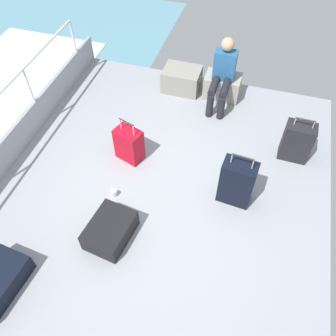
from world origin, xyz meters
TOP-DOWN VIEW (x-y plane):
  - ground_plane at (0.00, 0.00)m, footprint 4.40×5.20m
  - gunwale_port at (-2.17, 0.00)m, footprint 0.06×5.20m
  - cargo_crate_0 at (-0.30, 2.18)m, footprint 0.65×0.47m
  - cargo_crate_1 at (0.39, 2.18)m, footprint 0.62×0.39m
  - passenger_seated at (0.39, 2.00)m, footprint 0.34×0.66m
  - suitcase_0 at (0.96, 0.14)m, footprint 0.44×0.29m
  - suitcase_1 at (-0.59, 0.43)m, footprint 0.42×0.35m
  - suitcase_2 at (1.64, 1.12)m, footprint 0.40×0.27m
  - suitcase_4 at (-0.36, -0.84)m, footprint 0.54×0.66m
  - paper_cup at (-0.55, -0.27)m, footprint 0.08×0.08m

SIDE VIEW (x-z plane):
  - ground_plane at x=0.00m, z-range -0.06..0.00m
  - paper_cup at x=-0.55m, z-range 0.00..0.10m
  - suitcase_4 at x=-0.36m, z-range 0.00..0.27m
  - cargo_crate_0 at x=-0.30m, z-range 0.00..0.39m
  - cargo_crate_1 at x=0.39m, z-range 0.00..0.39m
  - gunwale_port at x=-2.17m, z-range 0.00..0.45m
  - suitcase_1 at x=-0.59m, z-range -0.09..0.60m
  - suitcase_2 at x=1.64m, z-range -0.06..0.65m
  - suitcase_0 at x=0.96m, z-range -0.08..0.75m
  - passenger_seated at x=0.39m, z-range 0.03..1.12m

